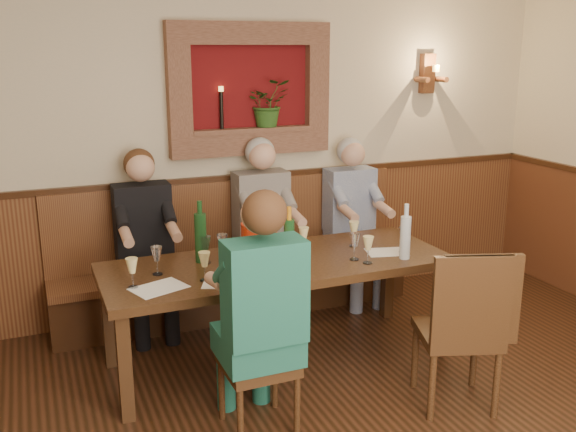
% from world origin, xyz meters
% --- Properties ---
extents(room_shell, '(6.04, 6.04, 2.82)m').
position_xyz_m(room_shell, '(0.00, 0.00, 1.89)').
color(room_shell, beige).
rests_on(room_shell, ground).
extents(wainscoting, '(6.02, 6.02, 1.15)m').
position_xyz_m(wainscoting, '(0.00, -0.00, 0.59)').
color(wainscoting, '#542918').
rests_on(wainscoting, ground).
extents(wall_niche, '(1.36, 0.30, 1.06)m').
position_xyz_m(wall_niche, '(0.24, 2.94, 1.81)').
color(wall_niche, '#5F0D0F').
rests_on(wall_niche, ground).
extents(wall_sconce, '(0.25, 0.20, 0.35)m').
position_xyz_m(wall_sconce, '(1.90, 2.93, 1.94)').
color(wall_sconce, '#542918').
rests_on(wall_sconce, ground).
extents(dining_table, '(2.40, 0.90, 0.75)m').
position_xyz_m(dining_table, '(0.00, 1.85, 0.68)').
color(dining_table, black).
rests_on(dining_table, ground).
extents(bench, '(3.00, 0.45, 1.11)m').
position_xyz_m(bench, '(0.00, 2.79, 0.33)').
color(bench, '#381E0F').
rests_on(bench, ground).
extents(chair_near_left, '(0.41, 0.41, 0.90)m').
position_xyz_m(chair_near_left, '(-0.42, 1.08, 0.26)').
color(chair_near_left, black).
rests_on(chair_near_left, ground).
extents(chair_near_right, '(0.58, 0.58, 1.04)m').
position_xyz_m(chair_near_right, '(0.81, 0.88, 0.30)').
color(chair_near_right, black).
rests_on(chair_near_right, ground).
extents(person_bench_left, '(0.43, 0.53, 1.44)m').
position_xyz_m(person_bench_left, '(-0.75, 2.69, 0.60)').
color(person_bench_left, black).
rests_on(person_bench_left, ground).
extents(person_bench_mid, '(0.44, 0.54, 1.48)m').
position_xyz_m(person_bench_mid, '(0.22, 2.69, 0.61)').
color(person_bench_mid, '#524D4B').
rests_on(person_bench_mid, ground).
extents(person_bench_right, '(0.42, 0.52, 1.44)m').
position_xyz_m(person_bench_right, '(1.04, 2.69, 0.59)').
color(person_bench_right, navy).
rests_on(person_bench_right, ground).
extents(person_chair_front, '(0.44, 0.54, 1.47)m').
position_xyz_m(person_chair_front, '(-0.42, 1.07, 0.61)').
color(person_chair_front, '#185054').
rests_on(person_chair_front, ground).
extents(spittoon_bucket, '(0.32, 0.32, 0.28)m').
position_xyz_m(spittoon_bucket, '(-0.13, 1.86, 0.89)').
color(spittoon_bucket, red).
rests_on(spittoon_bucket, dining_table).
extents(wine_bottle_green_a, '(0.09, 0.09, 0.40)m').
position_xyz_m(wine_bottle_green_a, '(0.06, 1.77, 0.91)').
color(wine_bottle_green_a, '#19471E').
rests_on(wine_bottle_green_a, dining_table).
extents(wine_bottle_green_b, '(0.10, 0.10, 0.43)m').
position_xyz_m(wine_bottle_green_b, '(-0.49, 2.04, 0.93)').
color(wine_bottle_green_b, '#19471E').
rests_on(wine_bottle_green_b, dining_table).
extents(water_bottle, '(0.09, 0.09, 0.39)m').
position_xyz_m(water_bottle, '(0.84, 1.57, 0.91)').
color(water_bottle, silver).
rests_on(water_bottle, dining_table).
extents(tasting_sheet_a, '(0.38, 0.32, 0.00)m').
position_xyz_m(tasting_sheet_a, '(-0.86, 1.65, 0.75)').
color(tasting_sheet_a, white).
rests_on(tasting_sheet_a, dining_table).
extents(tasting_sheet_b, '(0.31, 0.24, 0.00)m').
position_xyz_m(tasting_sheet_b, '(-0.06, 1.78, 0.75)').
color(tasting_sheet_b, white).
rests_on(tasting_sheet_b, dining_table).
extents(tasting_sheet_c, '(0.33, 0.27, 0.00)m').
position_xyz_m(tasting_sheet_c, '(0.80, 1.73, 0.75)').
color(tasting_sheet_c, white).
rests_on(tasting_sheet_c, dining_table).
extents(tasting_sheet_d, '(0.34, 0.30, 0.00)m').
position_xyz_m(tasting_sheet_d, '(-0.46, 1.57, 0.75)').
color(tasting_sheet_d, white).
rests_on(tasting_sheet_d, dining_table).
extents(wine_glass_0, '(0.08, 0.08, 0.19)m').
position_xyz_m(wine_glass_0, '(-1.01, 1.71, 0.85)').
color(wine_glass_0, '#F7E593').
rests_on(wine_glass_0, dining_table).
extents(wine_glass_1, '(0.08, 0.08, 0.19)m').
position_xyz_m(wine_glass_1, '(-0.82, 1.89, 0.85)').
color(wine_glass_1, white).
rests_on(wine_glass_1, dining_table).
extents(wine_glass_2, '(0.08, 0.08, 0.19)m').
position_xyz_m(wine_glass_2, '(-0.57, 1.66, 0.85)').
color(wine_glass_2, '#F7E593').
rests_on(wine_glass_2, dining_table).
extents(wine_glass_3, '(0.08, 0.08, 0.19)m').
position_xyz_m(wine_glass_3, '(-0.35, 2.00, 0.85)').
color(wine_glass_3, white).
rests_on(wine_glass_3, dining_table).
extents(wine_glass_4, '(0.08, 0.08, 0.19)m').
position_xyz_m(wine_glass_4, '(0.03, 1.68, 0.85)').
color(wine_glass_4, '#F7E593').
rests_on(wine_glass_4, dining_table).
extents(wine_glass_5, '(0.08, 0.08, 0.19)m').
position_xyz_m(wine_glass_5, '(0.24, 1.95, 0.85)').
color(wine_glass_5, '#F7E593').
rests_on(wine_glass_5, dining_table).
extents(wine_glass_6, '(0.08, 0.08, 0.19)m').
position_xyz_m(wine_glass_6, '(0.51, 1.67, 0.85)').
color(wine_glass_6, white).
rests_on(wine_glass_6, dining_table).
extents(wine_glass_7, '(0.08, 0.08, 0.19)m').
position_xyz_m(wine_glass_7, '(0.65, 1.95, 0.85)').
color(wine_glass_7, '#F7E593').
rests_on(wine_glass_7, dining_table).
extents(wine_glass_8, '(0.08, 0.08, 0.19)m').
position_xyz_m(wine_glass_8, '(0.90, 1.67, 0.85)').
color(wine_glass_8, white).
rests_on(wine_glass_8, dining_table).
extents(wine_glass_9, '(0.08, 0.08, 0.19)m').
position_xyz_m(wine_glass_9, '(-0.27, 1.53, 0.85)').
color(wine_glass_9, '#F7E593').
rests_on(wine_glass_9, dining_table).
extents(wine_glass_10, '(0.08, 0.08, 0.19)m').
position_xyz_m(wine_glass_10, '(0.55, 1.57, 0.85)').
color(wine_glass_10, '#F7E593').
rests_on(wine_glass_10, dining_table).
extents(wine_glass_11, '(0.08, 0.08, 0.19)m').
position_xyz_m(wine_glass_11, '(-0.47, 2.00, 0.85)').
color(wine_glass_11, white).
rests_on(wine_glass_11, dining_table).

